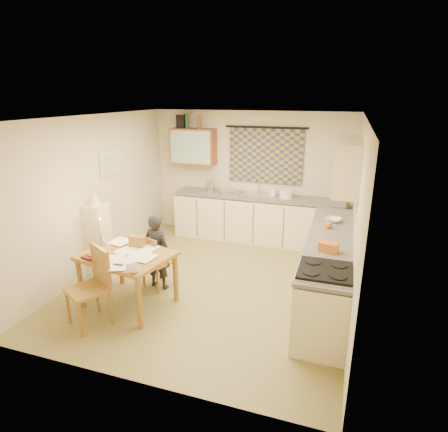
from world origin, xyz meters
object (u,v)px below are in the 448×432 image
(person, at_px, (157,251))
(shelf_stand, at_px, (99,239))
(dining_table, at_px, (129,279))
(chair_far, at_px, (158,271))
(stove, at_px, (322,307))
(counter_right, at_px, (328,269))
(counter_back, at_px, (257,219))

(person, bearing_deg, shelf_stand, 1.23)
(dining_table, distance_m, chair_far, 0.59)
(stove, height_order, shelf_stand, shelf_stand)
(counter_right, relative_size, dining_table, 2.27)
(person, xyz_separation_m, shelf_stand, (-1.12, 0.13, -0.00))
(stove, xyz_separation_m, chair_far, (-2.43, 0.61, -0.21))
(counter_right, xyz_separation_m, person, (-2.42, -0.47, 0.13))
(counter_right, xyz_separation_m, chair_far, (-2.43, -0.47, -0.19))
(stove, relative_size, dining_table, 0.73)
(counter_right, height_order, stove, stove)
(counter_back, bearing_deg, dining_table, -110.96)
(stove, height_order, dining_table, stove)
(stove, distance_m, shelf_stand, 3.62)
(shelf_stand, bearing_deg, chair_far, -6.89)
(counter_back, distance_m, dining_table, 3.10)
(dining_table, bearing_deg, counter_right, 32.37)
(counter_back, bearing_deg, person, -112.09)
(stove, distance_m, chair_far, 2.52)
(stove, distance_m, dining_table, 2.58)
(dining_table, bearing_deg, person, 84.67)
(counter_back, relative_size, chair_far, 3.92)
(chair_far, height_order, person, person)
(chair_far, distance_m, person, 0.32)
(dining_table, height_order, person, person)
(counter_right, bearing_deg, chair_far, -169.06)
(counter_right, xyz_separation_m, stove, (0.00, -1.08, 0.02))
(person, height_order, shelf_stand, person)
(dining_table, relative_size, person, 1.11)
(dining_table, bearing_deg, chair_far, 85.67)
(counter_back, bearing_deg, shelf_stand, -133.12)
(counter_back, height_order, counter_right, same)
(counter_back, xyz_separation_m, chair_far, (-0.96, -2.34, -0.19))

